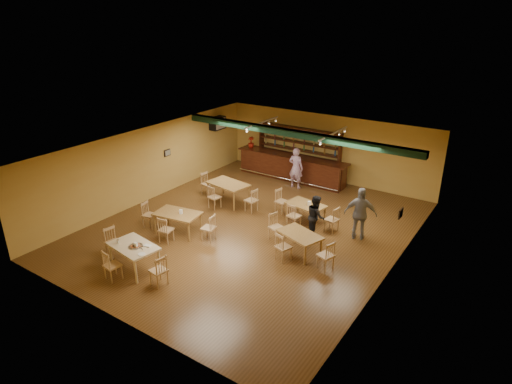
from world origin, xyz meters
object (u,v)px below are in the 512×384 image
Objects in this scene: dining_table_a at (228,193)px; dining_table_c at (178,223)px; near_table at (135,257)px; patron_right_a at (316,216)px; bar_counter at (291,167)px; dining_table_d at (299,243)px; dining_table_b at (305,213)px; patron_bar at (296,168)px.

dining_table_c is at bearing -78.00° from dining_table_a.
dining_table_c is (0.18, -3.11, -0.03)m from dining_table_a.
patron_right_a is (3.51, 4.91, 0.35)m from near_table.
bar_counter is 6.75m from dining_table_d.
dining_table_b is 0.94× the size of patron_right_a.
patron_right_a is (0.80, -0.80, 0.40)m from dining_table_b.
dining_table_c is 4.76m from patron_right_a.
dining_table_b is at bearing 11.61° from dining_table_a.
dining_table_c is 1.03× the size of patron_right_a.
bar_counter is at bearing -52.43° from patron_bar.
near_table reaches higher than dining_table_d.
dining_table_b is 1.20m from patron_right_a.
patron_right_a is (4.22, -0.63, 0.33)m from dining_table_a.
dining_table_d is at bearing 6.06° from dining_table_c.
dining_table_a is 1.07× the size of dining_table_c.
patron_bar reaches higher than patron_right_a.
dining_table_c is 6.20m from patron_bar.
dining_table_a is at bearing 174.37° from dining_table_d.
patron_right_a is at bearing 63.32° from near_table.
dining_table_d is 0.94× the size of patron_right_a.
patron_bar is at bearing 72.10° from dining_table_a.
bar_counter is at bearing -0.16° from patron_right_a.
dining_table_c is at bearing 83.33° from patron_right_a.
patron_bar is (1.29, 6.04, 0.52)m from dining_table_c.
dining_table_a is (-0.79, -3.75, -0.15)m from bar_counter.
dining_table_b is at bearing 6.76° from patron_right_a.
near_table is at bearing 106.23° from patron_right_a.
patron_right_a is at bearing 22.39° from dining_table_c.
dining_table_b is (3.42, 0.17, -0.06)m from dining_table_a.
near_table is at bearing -90.48° from bar_counter.
dining_table_b is 4.61m from dining_table_c.
patron_bar is at bearing -50.56° from bar_counter.
near_table is at bearing -86.81° from dining_table_c.
dining_table_d is at bearing -57.13° from dining_table_b.
near_table is 0.82× the size of patron_bar.
dining_table_d reaches higher than dining_table_b.
patron_bar is (1.47, 2.93, 0.49)m from dining_table_a.
bar_counter is 9.30m from near_table.
near_table is (0.71, -5.54, -0.01)m from dining_table_a.
bar_counter reaches higher than dining_table_b.
near_table is 6.05m from patron_right_a.
dining_table_a is 3.31m from patron_bar.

